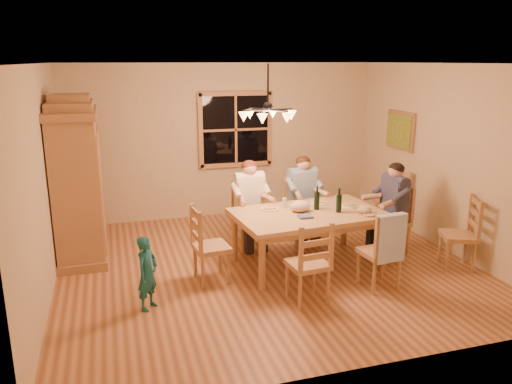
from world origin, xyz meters
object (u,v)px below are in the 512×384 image
object	(u,v)px
adult_woman	(250,193)
chandelier	(268,114)
child	(147,273)
chair_end_right	(391,232)
chair_spare_front	(457,246)
adult_plaid_man	(303,188)
wine_bottle_a	(317,198)
chair_end_left	(212,258)
chair_spare_back	(391,212)
chair_far_right	(302,221)
wine_bottle_b	(339,200)
armoire	(78,185)
chair_far_left	(250,228)
chair_near_right	(379,264)
adult_slate_man	(394,196)
dining_table	(309,219)
chair_near_left	(307,276)

from	to	relation	value
adult_woman	chandelier	bearing A→B (deg)	87.04
child	chair_end_right	bearing A→B (deg)	-39.36
chair_spare_front	adult_plaid_man	bearing A→B (deg)	66.15
wine_bottle_a	chair_end_left	bearing A→B (deg)	-171.92
chair_end_right	adult_woman	bearing A→B (deg)	63.43
adult_woman	chair_spare_back	size ratio (longest dim) A/B	0.88
chair_spare_back	wine_bottle_a	bearing A→B (deg)	114.21
chair_far_right	chair_spare_front	xyz separation A→B (m)	(1.61, -1.62, 0.00)
wine_bottle_a	chair_spare_front	bearing A→B (deg)	-23.03
adult_woman	wine_bottle_b	distance (m)	1.39
chair_end_left	chair_spare_front	bearing A→B (deg)	75.50
adult_plaid_man	wine_bottle_a	distance (m)	0.89
wine_bottle_a	chair_spare_back	world-z (taller)	wine_bottle_a
chandelier	armoire	size ratio (longest dim) A/B	0.33
chair_end_right	chair_spare_back	xyz separation A→B (m)	(0.54, 0.88, 0.00)
chair_spare_back	chandelier	bearing A→B (deg)	106.31
adult_plaid_man	chair_spare_front	world-z (taller)	adult_plaid_man
chair_far_left	wine_bottle_a	world-z (taller)	wine_bottle_a
armoire	chair_near_right	distance (m)	4.20
chair_end_right	child	world-z (taller)	chair_end_right
chair_end_right	chair_far_right	bearing A→B (deg)	46.64
adult_plaid_man	child	size ratio (longest dim) A/B	1.02
child	chair_far_right	bearing A→B (deg)	-18.79
adult_plaid_man	chair_spare_front	distance (m)	2.34
adult_slate_man	child	world-z (taller)	adult_slate_man
chandelier	chair_end_left	size ratio (longest dim) A/B	0.78
wine_bottle_b	chair_spare_front	size ratio (longest dim) A/B	0.33
adult_plaid_man	chair_end_right	bearing A→B (deg)	136.64
child	chair_spare_back	xyz separation A→B (m)	(4.11, 1.66, -0.13)
chair_spare_back	adult_slate_man	bearing A→B (deg)	145.24
wine_bottle_b	armoire	bearing A→B (deg)	157.89
dining_table	child	xyz separation A→B (m)	(-2.21, -0.65, -0.23)
dining_table	chair_spare_front	xyz separation A→B (m)	(1.90, -0.66, -0.36)
chair_near_left	chair_spare_front	bearing A→B (deg)	2.57
adult_plaid_man	wine_bottle_a	world-z (taller)	adult_plaid_man
adult_slate_man	chair_spare_back	xyz separation A→B (m)	(0.54, 0.88, -0.54)
wine_bottle_b	chair_far_right	bearing A→B (deg)	94.46
chair_far_left	chair_end_left	distance (m)	1.28
dining_table	chair_end_left	world-z (taller)	chair_end_left
chair_far_left	chair_spare_back	xyz separation A→B (m)	(2.48, 0.13, 0.00)
wine_bottle_b	chair_spare_front	xyz separation A→B (m)	(1.52, -0.54, -0.62)
armoire	adult_plaid_man	xyz separation A→B (m)	(3.27, -0.28, -0.22)
chandelier	chair_spare_back	bearing A→B (deg)	19.87
chair_far_right	chair_near_right	distance (m)	1.87
wine_bottle_b	chair_far_left	bearing A→B (deg)	133.73
chair_near_right	chair_spare_back	bearing A→B (deg)	49.75
chair_near_left	chair_far_left	bearing A→B (deg)	90.00
chair_end_left	wine_bottle_a	distance (m)	1.65
chair_far_right	chair_end_right	xyz separation A→B (m)	(1.07, -0.84, 0.00)
child	chair_near_left	bearing A→B (deg)	-61.92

